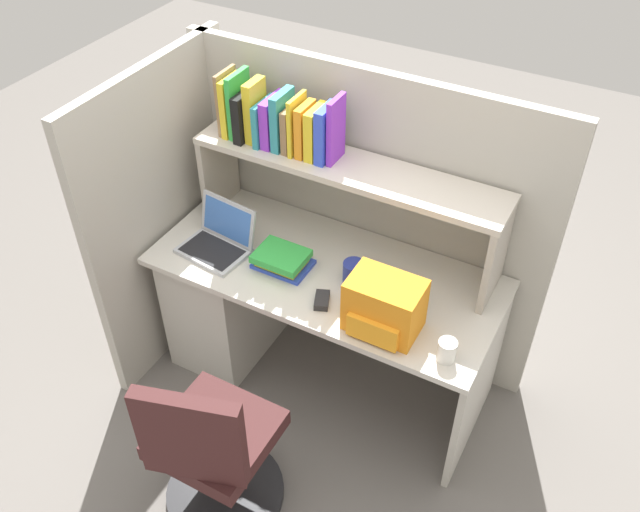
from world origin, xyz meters
TOP-DOWN VIEW (x-y plane):
  - ground_plane at (0.00, 0.00)m, footprint 8.00×8.00m
  - desk at (-0.39, 0.00)m, footprint 1.60×0.70m
  - cubicle_partition_rear at (0.00, 0.38)m, footprint 1.84×0.05m
  - cubicle_partition_left at (-0.85, -0.05)m, footprint 0.05×1.06m
  - overhead_hutch at (0.00, 0.20)m, footprint 1.44×0.28m
  - reference_books_on_shelf at (-0.35, 0.20)m, footprint 0.57×0.20m
  - laptop at (-0.51, -0.10)m, footprint 0.34×0.29m
  - backpack at (0.37, -0.20)m, footprint 0.30×0.23m
  - computer_mouse at (0.09, -0.20)m, footprint 0.09×0.12m
  - paper_cup at (0.67, -0.24)m, footprint 0.08×0.08m
  - snack_canister at (0.15, -0.02)m, footprint 0.10×0.10m
  - desk_book_stack at (-0.18, -0.08)m, footprint 0.25×0.19m
  - office_chair at (-0.05, -0.87)m, footprint 0.52×0.54m

SIDE VIEW (x-z plane):
  - ground_plane at x=0.00m, z-range 0.00..0.00m
  - office_chair at x=-0.05m, z-range -0.07..0.86m
  - desk at x=-0.39m, z-range 0.04..0.77m
  - computer_mouse at x=0.09m, z-range 0.73..0.76m
  - desk_book_stack at x=-0.18m, z-range 0.73..0.82m
  - cubicle_partition_rear at x=0.00m, z-range 0.00..1.55m
  - cubicle_partition_left at x=-0.85m, z-range 0.00..1.55m
  - paper_cup at x=0.67m, z-range 0.73..0.82m
  - laptop at x=-0.51m, z-range 0.67..0.89m
  - snack_canister at x=0.15m, z-range 0.73..0.85m
  - backpack at x=0.37m, z-range 0.73..0.97m
  - overhead_hutch at x=0.00m, z-range 0.86..1.31m
  - reference_books_on_shelf at x=-0.35m, z-range 1.16..1.45m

